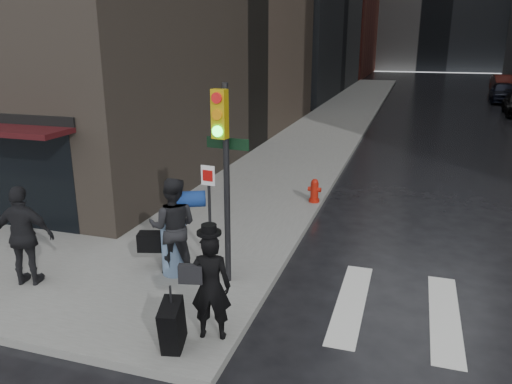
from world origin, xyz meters
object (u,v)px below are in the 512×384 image
Objects in this scene: traffic_light at (222,159)px; man_greycoat at (24,236)px; man_overcoat at (203,293)px; parked_car_5 at (504,84)px; man_jeans at (173,226)px; fire_hydrant at (314,192)px; parked_car_4 at (503,92)px.

man_greycoat is at bearing -154.61° from traffic_light.
parked_car_5 is at bearing -115.80° from man_overcoat.
man_greycoat is (-2.41, -1.22, -0.02)m from man_jeans.
traffic_light is 5.49× the size of fire_hydrant.
man_overcoat is at bearing -100.61° from parked_car_4.
man_jeans reaches higher than man_overcoat.
traffic_light is 0.84× the size of parked_car_4.
parked_car_5 is at bearing -121.85° from man_jeans.
parked_car_4 is 0.89× the size of parked_car_5.
man_greycoat reaches higher than parked_car_5.
fire_hydrant is 0.14× the size of parked_car_5.
man_greycoat is 7.72m from fire_hydrant.
parked_car_4 is at bearing 73.00° from fire_hydrant.
man_overcoat is at bearing -71.53° from traffic_light.
man_overcoat is at bearing 110.91° from man_jeans.
traffic_light is 0.75× the size of parked_car_5.
man_overcoat is at bearing -92.29° from fire_hydrant.
man_overcoat is 36.78m from parked_car_4.
man_greycoat reaches higher than fire_hydrant.
fire_hydrant is (0.29, 7.18, -0.49)m from man_overcoat.
traffic_light is at bearing 160.50° from man_jeans.
parked_car_5 is at bearing 82.71° from traffic_light.
man_jeans is at bearing -166.66° from man_greycoat.
man_greycoat is 3.94m from traffic_light.
parked_car_5 is (11.42, 40.50, -0.31)m from man_jeans.
man_jeans reaches higher than fire_hydrant.
fire_hydrant is at bearing -104.87° from man_overcoat.
man_overcoat is 3.93m from man_greycoat.
man_greycoat is at bearing -122.63° from fire_hydrant.
man_jeans is at bearing -108.28° from fire_hydrant.
traffic_light is at bearing -105.73° from parked_car_5.
man_greycoat is at bearing -109.76° from parked_car_5.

